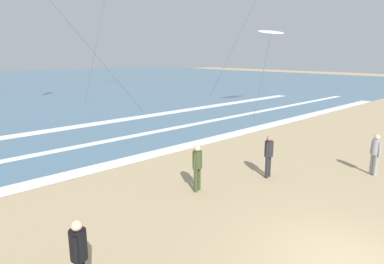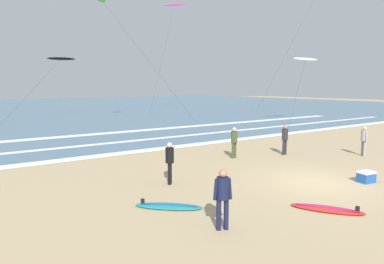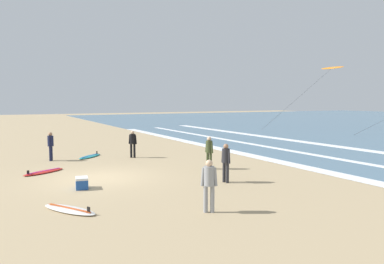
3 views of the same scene
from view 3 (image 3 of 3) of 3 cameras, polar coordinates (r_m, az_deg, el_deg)
ground_plane at (r=16.39m, az=-14.28°, el=-7.00°), size 160.00×160.00×0.00m
wave_foam_shoreline at (r=19.74m, az=15.48°, el=-4.96°), size 53.32×0.95×0.01m
wave_foam_mid_break at (r=22.10m, az=23.09°, el=-4.12°), size 56.09×0.60×0.01m
wave_foam_outer_break at (r=27.48m, az=24.40°, el=-2.46°), size 54.15×1.05×0.01m
surfer_background_far at (r=21.57m, az=-9.29°, el=-1.48°), size 0.39×0.45×1.60m
surfer_left_far at (r=14.92m, az=5.33°, el=-4.30°), size 0.52×0.32×1.60m
surfer_right_near at (r=21.68m, az=-21.31°, el=-1.72°), size 0.50×0.32×1.60m
surfer_mid_group at (r=10.94m, az=2.69°, el=-7.69°), size 0.33×0.49×1.60m
surfer_foreground_main at (r=17.77m, az=2.71°, el=-2.79°), size 0.51×0.32×1.60m
surfboard_near_water at (r=18.32m, az=-22.23°, el=-5.81°), size 1.63×2.10×0.25m
surfboard_left_pile at (r=22.44m, az=-15.73°, el=-3.70°), size 1.94×1.87×0.25m
surfboard_right_spare at (r=11.90m, az=-18.69°, el=-11.44°), size 2.10×1.62×0.25m
kite_orange_high_right at (r=48.83m, az=21.10°, el=9.33°), size 3.26×10.67×7.61m
cooler_box at (r=14.59m, az=-16.90°, el=-7.65°), size 0.67×0.53×0.44m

